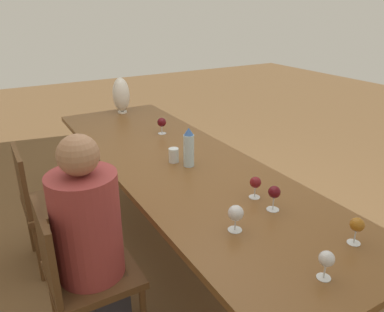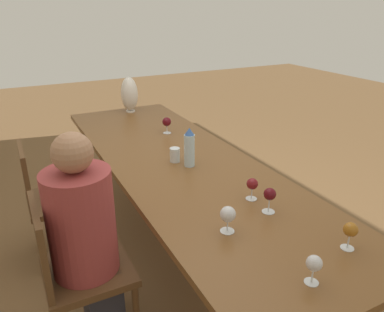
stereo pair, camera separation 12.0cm
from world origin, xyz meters
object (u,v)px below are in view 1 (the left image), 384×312
at_px(wine_glass_0, 236,214).
at_px(wine_glass_1, 162,123).
at_px(person_near, 92,241).
at_px(wine_glass_5, 274,193).
at_px(water_bottle, 189,148).
at_px(wine_glass_2, 255,183).
at_px(chair_near, 80,273).
at_px(water_tumbler, 174,155).
at_px(wine_glass_4, 327,260).
at_px(vase, 121,95).
at_px(wine_glass_3, 357,225).
at_px(chair_far, 47,200).

bearing_deg(wine_glass_0, wine_glass_1, -12.30).
bearing_deg(person_near, wine_glass_5, -110.78).
bearing_deg(wine_glass_1, water_bottle, 169.01).
height_order(wine_glass_2, chair_near, chair_near).
height_order(water_tumbler, wine_glass_4, wine_glass_4).
distance_m(chair_near, person_near, 0.18).
height_order(water_bottle, vase, vase).
distance_m(water_tumbler, wine_glass_3, 1.27).
distance_m(wine_glass_4, chair_near, 1.19).
distance_m(vase, wine_glass_2, 2.02).
xyz_separation_m(water_bottle, wine_glass_5, (-0.72, -0.10, -0.03)).
height_order(wine_glass_4, person_near, person_near).
distance_m(wine_glass_1, wine_glass_5, 1.41).
height_order(water_tumbler, chair_near, chair_near).
bearing_deg(chair_near, wine_glass_2, -100.52).
height_order(wine_glass_2, wine_glass_4, wine_glass_2).
height_order(water_tumbler, wine_glass_0, wine_glass_0).
bearing_deg(chair_near, wine_glass_4, -137.15).
bearing_deg(wine_glass_3, wine_glass_4, 107.54).
bearing_deg(water_tumbler, chair_far, 65.28).
bearing_deg(wine_glass_5, wine_glass_3, -163.75).
height_order(wine_glass_1, wine_glass_3, wine_glass_1).
bearing_deg(wine_glass_3, water_tumbler, 12.61).
bearing_deg(wine_glass_4, wine_glass_1, -6.36).
distance_m(vase, wine_glass_3, 2.59).
bearing_deg(chair_far, water_tumbler, -114.72).
bearing_deg(wine_glass_4, vase, -3.18).
relative_size(water_bottle, water_tumbler, 2.72).
height_order(vase, chair_near, vase).
relative_size(wine_glass_5, chair_far, 0.16).
xyz_separation_m(wine_glass_1, wine_glass_4, (-1.91, 0.21, -0.01)).
height_order(vase, wine_glass_1, vase).
height_order(wine_glass_0, wine_glass_1, wine_glass_1).
bearing_deg(chair_far, wine_glass_3, -146.16).
xyz_separation_m(wine_glass_3, person_near, (0.74, 1.00, -0.18)).
xyz_separation_m(wine_glass_2, wine_glass_4, (-0.66, 0.18, -0.00)).
bearing_deg(chair_far, wine_glass_4, -155.44).
distance_m(wine_glass_0, chair_near, 0.85).
height_order(wine_glass_1, wine_glass_4, wine_glass_1).
relative_size(vase, wine_glass_5, 2.52).
distance_m(water_bottle, wine_glass_1, 0.70).
bearing_deg(wine_glass_5, vase, 0.83).
height_order(water_bottle, wine_glass_2, water_bottle).
relative_size(wine_glass_5, chair_near, 0.16).
bearing_deg(wine_glass_0, vase, -6.51).
bearing_deg(wine_glass_2, wine_glass_0, 126.13).
relative_size(vase, chair_far, 0.39).
distance_m(vase, chair_near, 2.10).
relative_size(vase, wine_glass_4, 2.79).
xyz_separation_m(water_bottle, wine_glass_1, (0.69, -0.13, -0.03)).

